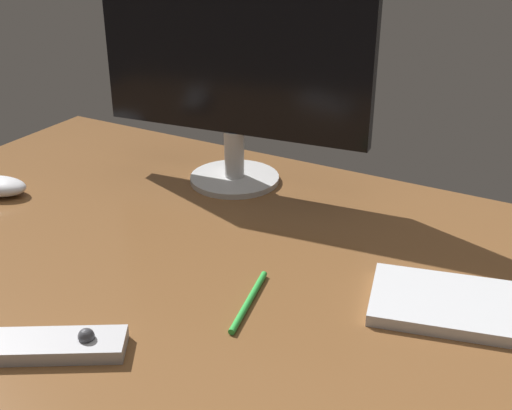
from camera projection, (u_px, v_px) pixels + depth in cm
name	position (u px, v px, depth cm)	size (l,w,h in cm)	color
desk	(232.00, 268.00, 99.86)	(140.00, 84.00, 2.00)	brown
monitor	(233.00, 67.00, 117.31)	(51.33, 17.08, 38.84)	silver
media_remote	(60.00, 345.00, 79.82)	(16.73, 13.13, 3.20)	#B7B7BC
pen	(249.00, 301.00, 89.27)	(0.89, 0.89, 14.67)	green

